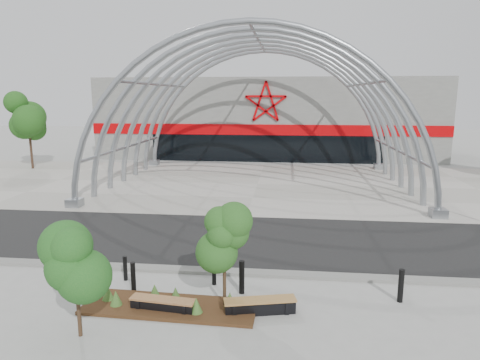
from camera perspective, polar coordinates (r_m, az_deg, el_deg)
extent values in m
plane|color=#989893|center=(16.04, -1.61, -11.97)|extent=(140.00, 140.00, 0.00)
cube|color=black|center=(19.27, -0.17, -7.86)|extent=(140.00, 7.00, 0.02)
cube|color=#A19D92|center=(30.81, 2.35, -0.56)|extent=(60.00, 17.00, 0.04)
cube|color=slate|center=(15.79, -1.74, -12.12)|extent=(60.00, 0.50, 0.12)
cube|color=slate|center=(48.19, 3.90, 8.47)|extent=(34.00, 15.00, 8.00)
cube|color=black|center=(41.00, 3.40, 4.20)|extent=(22.00, 0.25, 2.60)
cube|color=#BD0005|center=(40.82, 3.43, 6.71)|extent=(34.00, 0.30, 1.00)
torus|color=#8F9499|center=(23.55, 1.07, -4.32)|extent=(20.36, 0.36, 20.36)
torus|color=#8F9499|center=(25.96, 1.58, -2.85)|extent=(20.36, 0.36, 20.36)
torus|color=#8F9499|center=(28.38, 2.00, -1.62)|extent=(20.36, 0.36, 20.36)
torus|color=#8F9499|center=(30.82, 2.35, -0.59)|extent=(20.36, 0.36, 20.36)
torus|color=#8F9499|center=(33.26, 2.65, 0.29)|extent=(20.36, 0.36, 20.36)
torus|color=#8F9499|center=(35.72, 2.91, 1.04)|extent=(20.36, 0.36, 20.36)
torus|color=#8F9499|center=(38.18, 3.14, 1.71)|extent=(20.36, 0.36, 20.36)
cylinder|color=#8F9499|center=(31.26, 20.38, 3.69)|extent=(0.20, 15.00, 0.20)
cylinder|color=#8F9499|center=(30.52, 16.15, 12.23)|extent=(0.20, 15.00, 0.20)
cylinder|color=#8F9499|center=(30.39, 2.51, 18.20)|extent=(0.20, 15.00, 0.20)
cylinder|color=#8F9499|center=(31.46, -10.81, 12.42)|extent=(0.20, 15.00, 0.20)
cylinder|color=#8F9499|center=(32.51, -14.90, 4.28)|extent=(0.20, 15.00, 0.20)
cube|color=#8F9499|center=(26.32, -21.18, -2.86)|extent=(0.80, 0.80, 0.50)
cube|color=#8F9499|center=(39.94, -11.34, 2.29)|extent=(0.80, 0.80, 0.50)
cube|color=#8F9499|center=(24.71, 24.91, -4.05)|extent=(0.80, 0.80, 0.50)
cube|color=#8F9499|center=(38.90, 18.02, 1.72)|extent=(0.80, 0.80, 0.50)
cube|color=black|center=(13.62, -9.35, -16.33)|extent=(5.28, 1.79, 0.10)
cone|color=#436D2B|center=(13.87, -16.22, -14.84)|extent=(0.36, 0.36, 0.45)
cone|color=#436D2B|center=(13.72, -8.59, -14.79)|extent=(0.36, 0.36, 0.45)
cone|color=#436D2B|center=(13.01, -5.85, -16.26)|extent=(0.36, 0.36, 0.45)
cone|color=#436D2B|center=(14.01, -11.31, -14.31)|extent=(0.36, 0.36, 0.45)
cone|color=#436D2B|center=(13.27, -1.36, -15.60)|extent=(0.36, 0.36, 0.45)
cone|color=#436D2B|center=(14.27, -17.22, -14.12)|extent=(0.36, 0.36, 0.45)
cylinder|color=#342213|center=(12.51, -20.75, -15.48)|extent=(0.11, 0.11, 1.70)
ellipsoid|color=#154F1B|center=(11.91, -21.27, -8.80)|extent=(1.46, 1.46, 1.85)
cylinder|color=black|center=(13.22, -2.08, -13.58)|extent=(0.10, 0.10, 1.55)
ellipsoid|color=#1E4B1B|center=(12.69, -2.13, -7.80)|extent=(1.28, 1.28, 1.69)
cube|color=black|center=(13.42, -10.23, -16.25)|extent=(1.95, 0.57, 0.33)
cube|color=black|center=(13.68, -13.13, -15.68)|extent=(0.16, 0.43, 0.38)
cube|color=black|center=(13.17, -7.21, -16.58)|extent=(0.16, 0.43, 0.38)
cube|color=brown|center=(13.32, -10.26, -15.41)|extent=(2.01, 0.64, 0.06)
cube|color=black|center=(13.15, 2.68, -16.62)|extent=(2.11, 0.87, 0.35)
cube|color=black|center=(13.04, -0.84, -16.71)|extent=(0.23, 0.47, 0.42)
cube|color=black|center=(13.28, 6.13, -16.23)|extent=(0.23, 0.47, 0.42)
cube|color=olive|center=(13.04, 2.69, -15.69)|extent=(2.18, 0.95, 0.06)
cylinder|color=black|center=(15.61, -15.06, -11.30)|extent=(0.14, 0.14, 0.87)
cylinder|color=black|center=(14.72, -14.04, -12.41)|extent=(0.16, 0.16, 0.99)
cylinder|color=black|center=(14.79, -3.48, -12.16)|extent=(0.14, 0.14, 0.89)
cylinder|color=black|center=(14.14, 0.24, -12.84)|extent=(0.18, 0.18, 1.10)
cylinder|color=black|center=(14.50, 20.66, -13.06)|extent=(0.17, 0.17, 1.06)
cylinder|color=black|center=(41.29, -26.08, 3.61)|extent=(0.20, 0.20, 3.30)
ellipsoid|color=#124410|center=(41.06, -26.44, 7.76)|extent=(3.00, 3.00, 3.60)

